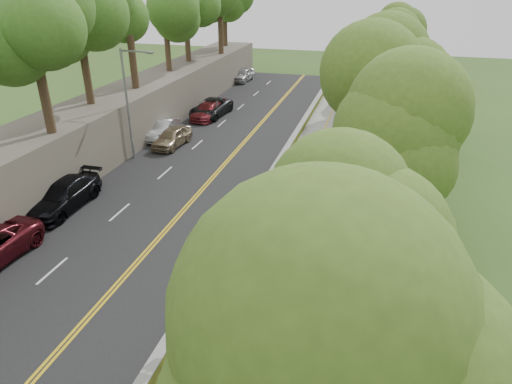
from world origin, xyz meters
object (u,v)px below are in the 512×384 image
object	(u,v)px
construction_barrel	(337,143)
concrete_block	(304,273)
streetlight	(129,98)
painter_0	(238,265)
person_far	(346,128)
signpost	(188,311)

from	to	relation	value
construction_barrel	concrete_block	world-z (taller)	construction_barrel
streetlight	concrete_block	size ratio (longest dim) A/B	6.11
streetlight	construction_barrel	distance (m)	16.04
painter_0	person_far	bearing A→B (deg)	-4.57
construction_barrel	painter_0	xyz separation A→B (m)	(-2.35, -18.54, 0.41)
signpost	painter_0	xyz separation A→B (m)	(0.40, 4.55, -1.02)
streetlight	signpost	size ratio (longest dim) A/B	2.58
concrete_block	painter_0	size ratio (longest dim) A/B	0.74
construction_barrel	person_far	bearing A→B (deg)	82.37
signpost	concrete_block	bearing A→B (deg)	58.81
streetlight	construction_barrel	size ratio (longest dim) A/B	8.42
signpost	concrete_block	distance (m)	6.45
signpost	construction_barrel	world-z (taller)	signpost
concrete_block	painter_0	world-z (taller)	painter_0
painter_0	streetlight	bearing A→B (deg)	46.42
signpost	person_far	xyz separation A→B (m)	(3.15, 26.07, -1.12)
streetlight	painter_0	bearing A→B (deg)	-46.29
concrete_block	painter_0	bearing A→B (deg)	-164.06
construction_barrel	streetlight	bearing A→B (deg)	-156.91
construction_barrel	concrete_block	size ratio (longest dim) A/B	0.73
streetlight	person_far	distance (m)	17.64
painter_0	concrete_block	bearing A→B (deg)	-71.35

